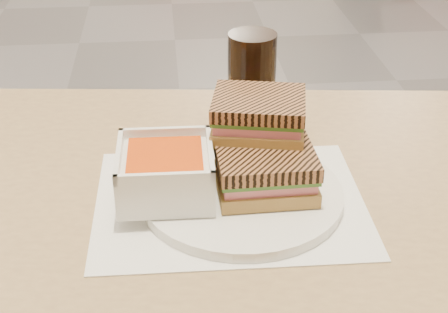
{
  "coord_description": "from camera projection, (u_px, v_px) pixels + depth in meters",
  "views": [
    {
      "loc": [
        -0.06,
        -2.69,
        1.23
      ],
      "look_at": [
        0.01,
        -2.0,
        0.82
      ],
      "focal_mm": 52.66,
      "sensor_mm": 36.0,
      "label": 1
    }
  ],
  "objects": [
    {
      "name": "panini_upper",
      "position": [
        259.0,
        115.0,
        0.85
      ],
      "size": [
        0.13,
        0.12,
        0.05
      ],
      "color": "olive",
      "rests_on": "panini_lower"
    },
    {
      "name": "panini_lower",
      "position": [
        265.0,
        171.0,
        0.83
      ],
      "size": [
        0.12,
        0.1,
        0.06
      ],
      "color": "olive",
      "rests_on": "plate"
    },
    {
      "name": "main_table",
      "position": [
        263.0,
        273.0,
        0.9
      ],
      "size": [
        1.27,
        0.82,
        0.75
      ],
      "color": "tan",
      "rests_on": "ground"
    },
    {
      "name": "plate",
      "position": [
        242.0,
        194.0,
        0.84
      ],
      "size": [
        0.26,
        0.26,
        0.01
      ],
      "color": "white",
      "rests_on": "tray_liner"
    },
    {
      "name": "soup_bowl",
      "position": [
        166.0,
        174.0,
        0.82
      ],
      "size": [
        0.12,
        0.12,
        0.06
      ],
      "color": "white",
      "rests_on": "plate"
    },
    {
      "name": "cola_glass",
      "position": [
        252.0,
        83.0,
        0.98
      ],
      "size": [
        0.07,
        0.07,
        0.15
      ],
      "color": "black",
      "rests_on": "main_table"
    },
    {
      "name": "tray_liner",
      "position": [
        230.0,
        202.0,
        0.84
      ],
      "size": [
        0.35,
        0.27,
        0.0
      ],
      "color": "white",
      "rests_on": "main_table"
    }
  ]
}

